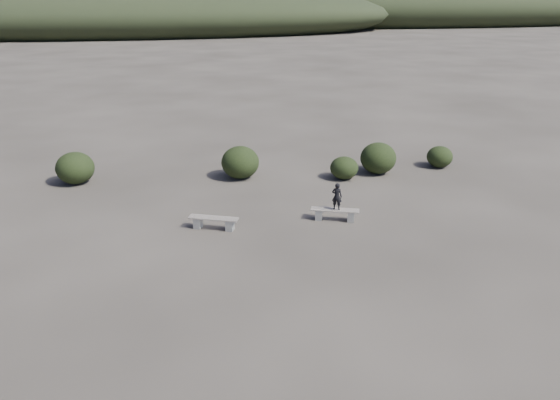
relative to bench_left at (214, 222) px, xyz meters
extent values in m
plane|color=#322C27|center=(2.76, -4.01, -0.24)|extent=(1200.00, 1200.00, 0.00)
cube|color=slate|center=(-0.51, 0.16, -0.07)|extent=(0.31, 0.37, 0.36)
cube|color=slate|center=(0.51, -0.16, -0.07)|extent=(0.31, 0.37, 0.36)
cube|color=gray|center=(0.00, 0.00, 0.14)|extent=(1.63, 0.81, 0.04)
cube|color=slate|center=(3.50, 0.35, -0.07)|extent=(0.30, 0.36, 0.36)
cube|color=slate|center=(4.52, 0.07, -0.07)|extent=(0.30, 0.36, 0.36)
cube|color=gray|center=(4.01, 0.21, 0.13)|extent=(1.63, 0.75, 0.04)
imported|color=black|center=(4.05, 0.20, 0.62)|extent=(0.40, 0.34, 0.92)
ellipsoid|color=black|center=(1.13, 4.97, 0.41)|extent=(1.53, 1.53, 1.32)
ellipsoid|color=black|center=(5.29, 4.36, 0.21)|extent=(1.14, 1.14, 0.91)
ellipsoid|color=black|center=(6.86, 4.89, 0.40)|extent=(1.48, 1.48, 1.30)
ellipsoid|color=black|center=(9.74, 5.37, 0.21)|extent=(1.10, 1.10, 0.92)
ellipsoid|color=black|center=(-5.37, 5.11, 0.38)|extent=(1.49, 1.49, 1.26)
ellipsoid|color=black|center=(-22.24, 85.99, 2.46)|extent=(110.00, 40.00, 12.00)
ellipsoid|color=black|center=(37.76, 105.99, 2.91)|extent=(120.00, 44.00, 14.00)
camera|label=1|loc=(0.17, -16.17, 7.02)|focal=35.00mm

